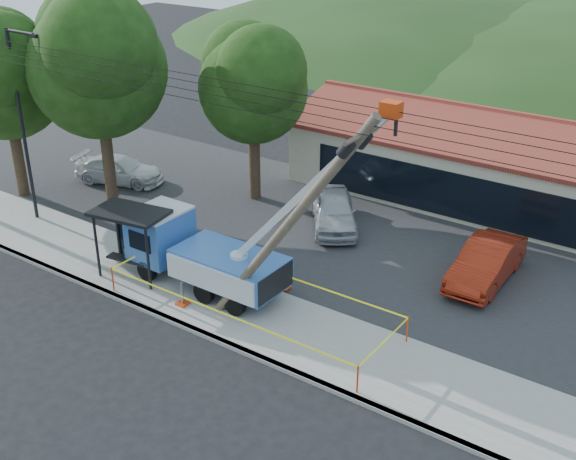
# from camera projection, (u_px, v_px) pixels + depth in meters

# --- Properties ---
(ground) EXTENTS (120.00, 120.00, 0.00)m
(ground) POSITION_uv_depth(u_px,v_px,m) (184.00, 375.00, 23.54)
(ground) COLOR black
(ground) RESTS_ON ground
(curb) EXTENTS (60.00, 0.25, 0.15)m
(curb) POSITION_uv_depth(u_px,v_px,m) (225.00, 343.00, 25.06)
(curb) COLOR gray
(curb) RESTS_ON ground
(sidewalk) EXTENTS (60.00, 4.00, 0.15)m
(sidewalk) POSITION_uv_depth(u_px,v_px,m) (258.00, 319.00, 26.46)
(sidewalk) COLOR gray
(sidewalk) RESTS_ON ground
(parking_lot) EXTENTS (60.00, 12.00, 0.10)m
(parking_lot) POSITION_uv_depth(u_px,v_px,m) (366.00, 240.00, 32.38)
(parking_lot) COLOR #28282B
(parking_lot) RESTS_ON ground
(strip_mall) EXTENTS (22.50, 8.53, 4.67)m
(strip_mall) POSITION_uv_depth(u_px,v_px,m) (519.00, 169.00, 35.41)
(strip_mall) COLOR #B9AF92
(strip_mall) RESTS_ON ground
(streetlight) EXTENTS (2.13, 0.22, 9.00)m
(streetlight) POSITION_uv_depth(u_px,v_px,m) (23.00, 113.00, 32.09)
(streetlight) COLOR black
(streetlight) RESTS_ON ground
(tree_west_near) EXTENTS (7.56, 6.72, 10.80)m
(tree_west_near) POSITION_uv_depth(u_px,v_px,m) (96.00, 56.00, 32.42)
(tree_west_near) COLOR #332316
(tree_west_near) RESTS_ON ground
(tree_west_far) EXTENTS (6.84, 6.08, 9.48)m
(tree_west_far) POSITION_uv_depth(u_px,v_px,m) (3.00, 69.00, 34.33)
(tree_west_far) COLOR #332316
(tree_west_far) RESTS_ON ground
(tree_lot) EXTENTS (6.30, 5.60, 8.94)m
(tree_lot) POSITION_uv_depth(u_px,v_px,m) (253.00, 78.00, 34.09)
(tree_lot) COLOR #332316
(tree_lot) RESTS_ON ground
(hill_west) EXTENTS (78.40, 56.00, 28.00)m
(hill_west) POSITION_uv_depth(u_px,v_px,m) (447.00, 46.00, 71.93)
(hill_west) COLOR #1B3312
(hill_west) RESTS_ON ground
(utility_truck) EXTENTS (11.38, 3.62, 8.71)m
(utility_truck) POSITION_uv_depth(u_px,v_px,m) (203.00, 252.00, 27.94)
(utility_truck) COLOR black
(utility_truck) RESTS_ON ground
(leaning_pole) EXTENTS (6.45, 1.82, 8.66)m
(leaning_pole) POSITION_uv_depth(u_px,v_px,m) (295.00, 217.00, 23.23)
(leaning_pole) COLOR brown
(leaning_pole) RESTS_ON ground
(bus_shelter) EXTENTS (3.18, 2.25, 2.82)m
(bus_shelter) POSITION_uv_depth(u_px,v_px,m) (134.00, 227.00, 28.55)
(bus_shelter) COLOR black
(bus_shelter) RESTS_ON ground
(caution_tape) EXTENTS (11.01, 3.47, 1.00)m
(caution_tape) POSITION_uv_depth(u_px,v_px,m) (251.00, 297.00, 26.29)
(caution_tape) COLOR red
(caution_tape) RESTS_ON ground
(car_silver) EXTENTS (4.41, 5.06, 1.65)m
(car_silver) POSITION_uv_depth(u_px,v_px,m) (334.00, 229.00, 33.61)
(car_silver) COLOR #AAABB1
(car_silver) RESTS_ON ground
(car_red) EXTENTS (1.83, 5.01, 1.64)m
(car_red) POSITION_uv_depth(u_px,v_px,m) (483.00, 283.00, 29.03)
(car_red) COLOR #9C230F
(car_red) RESTS_ON ground
(car_white) EXTENTS (5.17, 3.32, 1.39)m
(car_white) POSITION_uv_depth(u_px,v_px,m) (121.00, 184.00, 38.69)
(car_white) COLOR silver
(car_white) RESTS_ON ground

